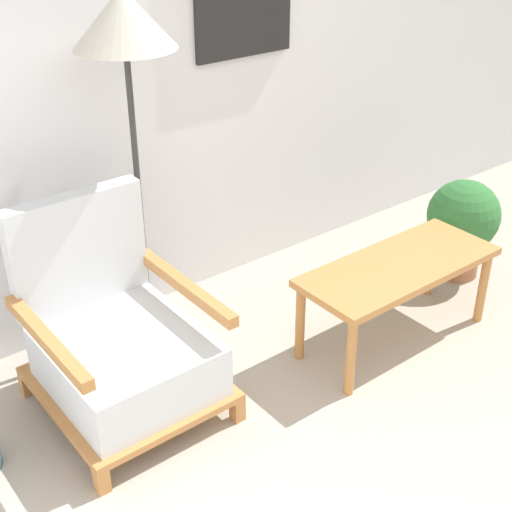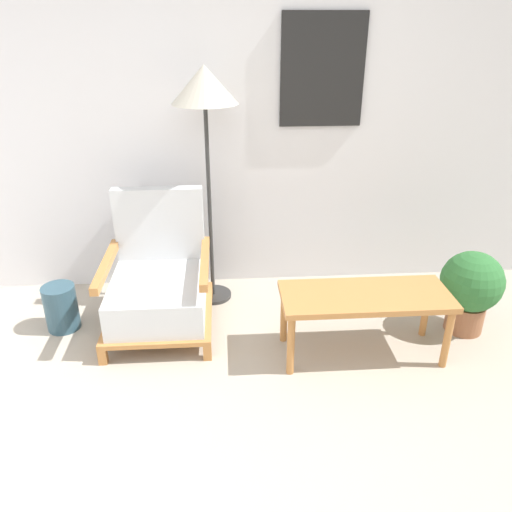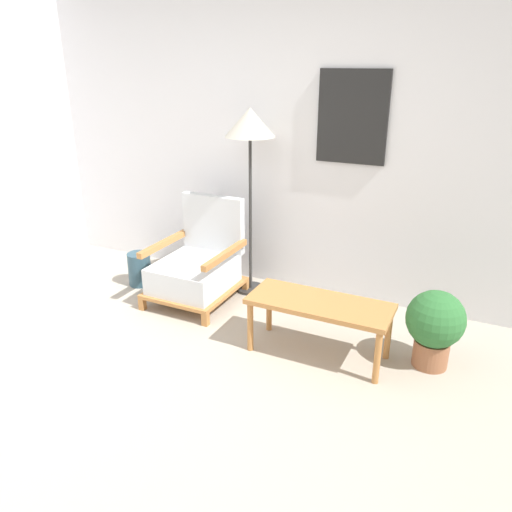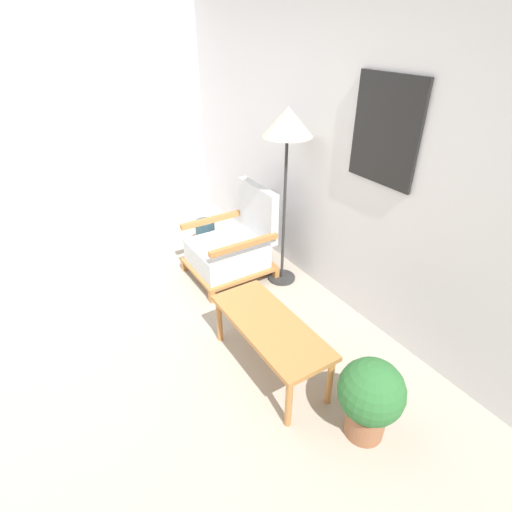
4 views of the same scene
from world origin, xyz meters
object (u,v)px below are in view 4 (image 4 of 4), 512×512
at_px(floor_lamp, 287,131).
at_px(vase, 205,234).
at_px(coffee_table, 270,329).
at_px(potted_plant, 370,396).
at_px(armchair, 233,246).

distance_m(floor_lamp, vase, 1.64).
bearing_deg(coffee_table, vase, 167.85).
bearing_deg(floor_lamp, coffee_table, -39.53).
height_order(vase, potted_plant, potted_plant).
bearing_deg(armchair, vase, 179.18).
bearing_deg(potted_plant, vase, 175.58).
height_order(armchair, floor_lamp, floor_lamp).
relative_size(floor_lamp, potted_plant, 2.92).
xyz_separation_m(armchair, coffee_table, (1.25, -0.40, 0.06)).
height_order(floor_lamp, potted_plant, floor_lamp).
bearing_deg(floor_lamp, armchair, -134.10).
distance_m(coffee_table, vase, 1.95).
height_order(armchair, vase, armchair).
bearing_deg(potted_plant, coffee_table, -164.69).
xyz_separation_m(floor_lamp, coffee_table, (0.91, -0.75, -1.06)).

